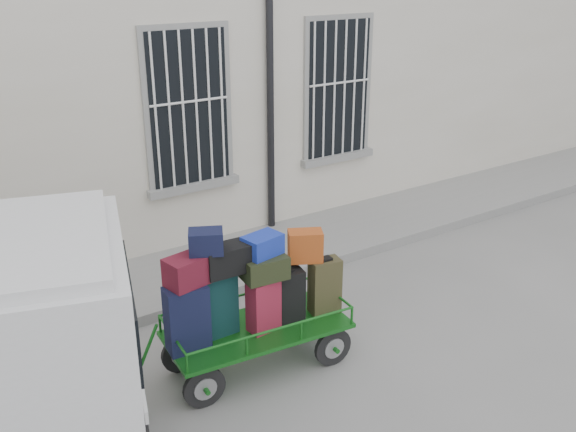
% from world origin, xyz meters
% --- Properties ---
extents(ground, '(80.00, 80.00, 0.00)m').
position_xyz_m(ground, '(0.00, 0.00, 0.00)').
color(ground, slate).
rests_on(ground, ground).
extents(building, '(24.00, 5.15, 6.00)m').
position_xyz_m(building, '(0.00, 5.50, 3.00)').
color(building, beige).
rests_on(building, ground).
extents(sidewalk, '(24.00, 1.70, 0.15)m').
position_xyz_m(sidewalk, '(0.00, 2.20, 0.07)').
color(sidewalk, gray).
rests_on(sidewalk, ground).
extents(luggage_cart, '(2.36, 1.08, 1.75)m').
position_xyz_m(luggage_cart, '(-1.28, -0.16, 0.89)').
color(luggage_cart, black).
rests_on(luggage_cart, ground).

